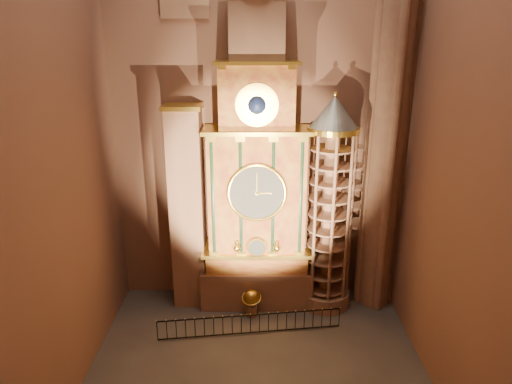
{
  "coord_description": "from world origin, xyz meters",
  "views": [
    {
      "loc": [
        -0.08,
        -15.92,
        13.04
      ],
      "look_at": [
        -0.04,
        3.0,
        6.67
      ],
      "focal_mm": 32.0,
      "sensor_mm": 36.0,
      "label": 1
    }
  ],
  "objects_px": {
    "stair_turret": "(329,208)",
    "iron_railing": "(250,324)",
    "celestial_globe": "(252,300)",
    "astronomical_clock": "(257,179)",
    "portrait_tower": "(187,209)"
  },
  "relations": [
    {
      "from": "stair_turret",
      "to": "iron_railing",
      "type": "height_order",
      "value": "stair_turret"
    },
    {
      "from": "celestial_globe",
      "to": "iron_railing",
      "type": "bearing_deg",
      "value": -91.54
    },
    {
      "from": "stair_turret",
      "to": "astronomical_clock",
      "type": "bearing_deg",
      "value": 175.7
    },
    {
      "from": "astronomical_clock",
      "to": "stair_turret",
      "type": "distance_m",
      "value": 3.78
    },
    {
      "from": "portrait_tower",
      "to": "celestial_globe",
      "type": "bearing_deg",
      "value": -23.73
    },
    {
      "from": "stair_turret",
      "to": "celestial_globe",
      "type": "bearing_deg",
      "value": -163.69
    },
    {
      "from": "portrait_tower",
      "to": "stair_turret",
      "type": "relative_size",
      "value": 0.94
    },
    {
      "from": "celestial_globe",
      "to": "stair_turret",
      "type": "bearing_deg",
      "value": 16.31
    },
    {
      "from": "portrait_tower",
      "to": "astronomical_clock",
      "type": "bearing_deg",
      "value": -0.29
    },
    {
      "from": "astronomical_clock",
      "to": "stair_turret",
      "type": "relative_size",
      "value": 1.55
    },
    {
      "from": "portrait_tower",
      "to": "stair_turret",
      "type": "xyz_separation_m",
      "value": [
        6.9,
        -0.28,
        0.12
      ]
    },
    {
      "from": "astronomical_clock",
      "to": "celestial_globe",
      "type": "xyz_separation_m",
      "value": [
        -0.26,
        -1.36,
        -5.83
      ]
    },
    {
      "from": "portrait_tower",
      "to": "iron_railing",
      "type": "distance_m",
      "value": 6.27
    },
    {
      "from": "portrait_tower",
      "to": "iron_railing",
      "type": "relative_size",
      "value": 1.21
    },
    {
      "from": "portrait_tower",
      "to": "iron_railing",
      "type": "height_order",
      "value": "portrait_tower"
    }
  ]
}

